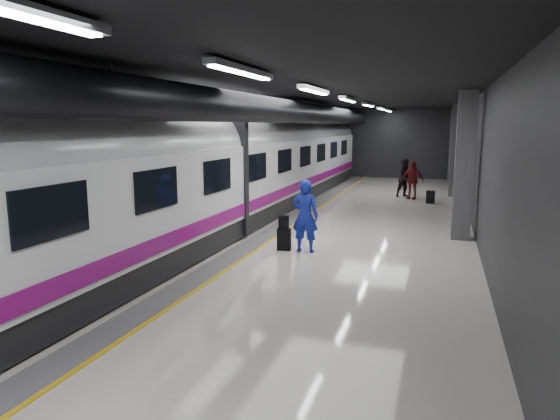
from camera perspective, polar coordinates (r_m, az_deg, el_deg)
The scene contains 9 objects.
ground at distance 15.04m, azimuth 2.47°, elevation -3.71°, with size 40.00×40.00×0.00m, color beige.
platform_hall at distance 15.63m, azimuth 2.49°, elevation 9.88°, with size 10.02×40.02×4.51m.
train at distance 15.87m, azimuth -8.88°, elevation 4.47°, with size 3.05×38.00×4.05m.
traveler_main at distance 13.73m, azimuth 2.88°, elevation -0.68°, with size 0.74×0.48×2.02m, color #1B1FCE.
suitcase_main at distance 14.05m, azimuth 0.47°, elevation -3.35°, with size 0.38×0.24×0.62m, color black.
shoulder_bag at distance 13.95m, azimuth 0.43°, elevation -1.35°, with size 0.28×0.15×0.38m, color black.
traveler_far_a at distance 25.15m, azimuth 14.15°, elevation 3.58°, with size 0.91×0.71×1.88m, color black.
traveler_far_b at distance 24.50m, azimuth 14.86°, elevation 3.34°, with size 1.07×0.45×1.83m, color maroon.
suitcase_far at distance 23.48m, azimuth 16.82°, elevation 1.43°, with size 0.39×0.25×0.57m, color black.
Camera 1 is at (3.89, -14.10, 3.47)m, focal length 32.00 mm.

